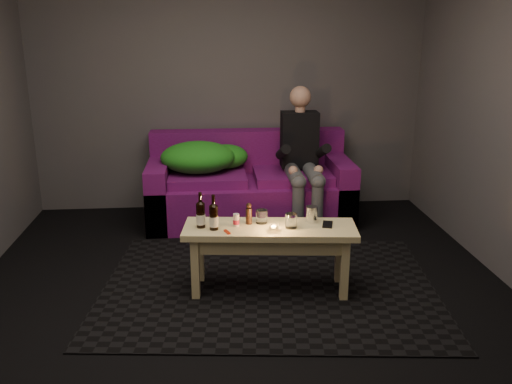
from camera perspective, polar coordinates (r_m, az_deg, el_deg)
floor at (r=3.85m, az=-1.25°, el=-11.97°), size 4.50×4.50×0.00m
room at (r=3.84m, az=-1.88°, el=13.69°), size 4.50×4.50×4.50m
rug at (r=4.11m, az=1.34°, el=-9.89°), size 2.63×2.03×0.01m
sofa at (r=5.42m, az=-0.69°, el=0.35°), size 1.98×0.89×0.85m
green_blanket at (r=5.31m, az=-5.66°, el=3.64°), size 0.87×0.59×0.30m
person at (r=5.23m, az=4.84°, el=3.92°), size 0.36×0.82×1.32m
coffee_table at (r=3.90m, az=1.46°, el=-4.88°), size 1.26×0.51×0.50m
beer_bottle_a at (r=3.84m, az=-5.84°, el=-2.37°), size 0.07×0.07×0.26m
beer_bottle_b at (r=3.79m, az=-4.48°, el=-2.62°), size 0.06×0.06×0.25m
salt_shaker at (r=3.86m, az=-2.10°, el=-2.96°), size 0.05×0.05×0.09m
pepper_mill at (r=3.89m, az=-0.76°, el=-2.54°), size 0.05×0.05×0.12m
tumbler_back at (r=3.91m, az=0.60°, el=-2.60°), size 0.10×0.10×0.10m
tealight at (r=3.77m, az=1.86°, el=-3.83°), size 0.06×0.06×0.04m
tumbler_front at (r=3.83m, az=3.72°, el=-3.04°), size 0.10×0.10×0.10m
steel_cup at (r=3.96m, az=5.87°, el=-2.33°), size 0.09×0.09×0.12m
smartphone at (r=3.92m, az=7.54°, el=-3.40°), size 0.10×0.15×0.01m
red_lighter at (r=3.75m, az=-3.06°, el=-4.22°), size 0.05×0.08×0.01m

